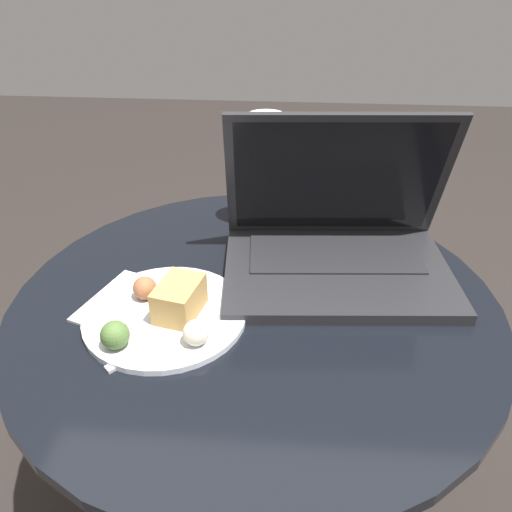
% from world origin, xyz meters
% --- Properties ---
extents(ground_plane, '(6.00, 6.00, 0.00)m').
position_xyz_m(ground_plane, '(0.00, 0.00, 0.00)').
color(ground_plane, black).
extents(table, '(0.72, 0.72, 0.52)m').
position_xyz_m(table, '(0.00, 0.00, 0.39)').
color(table, '#9E9EA3').
rests_on(table, ground_plane).
extents(napkin, '(0.22, 0.19, 0.00)m').
position_xyz_m(napkin, '(-0.14, -0.04, 0.52)').
color(napkin, silver).
rests_on(napkin, table).
extents(laptop, '(0.37, 0.27, 0.25)m').
position_xyz_m(laptop, '(0.12, 0.09, 0.57)').
color(laptop, '#232326').
rests_on(laptop, table).
extents(beer_glass, '(0.06, 0.06, 0.21)m').
position_xyz_m(beer_glass, '(0.00, 0.22, 0.62)').
color(beer_glass, gold).
rests_on(beer_glass, table).
extents(snack_plate, '(0.23, 0.23, 0.06)m').
position_xyz_m(snack_plate, '(-0.12, -0.06, 0.53)').
color(snack_plate, silver).
rests_on(snack_plate, table).
extents(fork, '(0.15, 0.16, 0.00)m').
position_xyz_m(fork, '(-0.09, -0.08, 0.52)').
color(fork, silver).
rests_on(fork, table).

